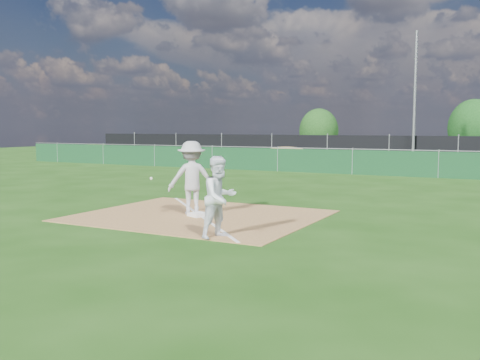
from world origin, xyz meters
name	(u,v)px	position (x,y,z in m)	size (l,w,h in m)	color
ground	(317,184)	(0.00, 10.00, 0.00)	(90.00, 90.00, 0.00)	#19430E
infield_dirt	(200,216)	(0.00, 1.00, 0.01)	(6.00, 5.00, 0.02)	olive
foul_line	(200,215)	(0.00, 1.00, 0.03)	(0.08, 7.00, 0.01)	white
green_fence	(352,162)	(0.00, 15.00, 0.60)	(44.00, 0.05, 1.20)	#0F391C
dirt_mound	(286,157)	(-5.00, 18.50, 0.58)	(3.38, 2.60, 1.17)	#A2844E
black_fence	(389,150)	(0.00, 23.00, 0.90)	(46.00, 0.04, 1.80)	black
parking_lot	(404,160)	(0.00, 28.00, 0.01)	(46.00, 9.00, 0.01)	black
light_pole	(415,99)	(1.50, 22.70, 4.00)	(0.16, 0.16, 8.00)	slate
first_base	(198,215)	(0.05, 0.85, 0.06)	(0.42, 0.42, 0.09)	white
play_at_first	(192,178)	(-0.27, 1.05, 0.98)	(2.05, 1.34, 1.93)	silver
runner	(220,197)	(1.87, -1.17, 0.86)	(0.83, 0.65, 1.72)	white
car_left	(339,149)	(-4.41, 26.82, 0.77)	(1.79, 4.45, 1.52)	#A2A5AA
car_mid	(359,148)	(-2.95, 26.82, 0.83)	(1.74, 4.98, 1.64)	black
car_right	(450,152)	(3.12, 26.73, 0.66)	(1.83, 4.51, 1.31)	black
tree_left	(319,131)	(-7.88, 32.20, 2.00)	(3.27, 3.27, 3.88)	#382316
tree_mid	(474,128)	(4.01, 33.18, 2.28)	(3.73, 3.73, 4.43)	#382316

